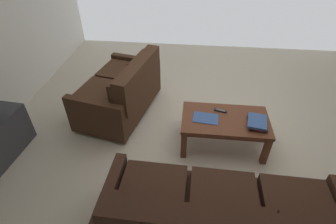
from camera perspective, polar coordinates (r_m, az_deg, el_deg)
The scene contains 7 objects.
ground_plane at distance 3.66m, azimuth 8.94°, elevation -4.45°, with size 5.90×5.93×0.01m, color beige.
sofa_main at distance 2.41m, azimuth 11.89°, elevation -22.59°, with size 2.07×0.84×0.85m.
loveseat_near at distance 3.82m, azimuth -10.11°, elevation 4.61°, with size 1.09×1.52×0.87m.
coffee_table at distance 3.26m, azimuth 12.46°, elevation -2.38°, with size 1.06×0.61×0.44m.
book_stack at distance 3.21m, azimuth 19.14°, elevation -2.17°, with size 0.27×0.33×0.07m.
tv_remote at distance 3.32m, azimuth 11.55°, elevation 0.31°, with size 0.17×0.09×0.02m.
loose_magazine at distance 3.18m, azimuth 8.32°, elevation -1.34°, with size 0.21×0.31×0.01m, color #385693.
Camera 1 is at (0.28, 2.71, 2.44)m, focal length 27.54 mm.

